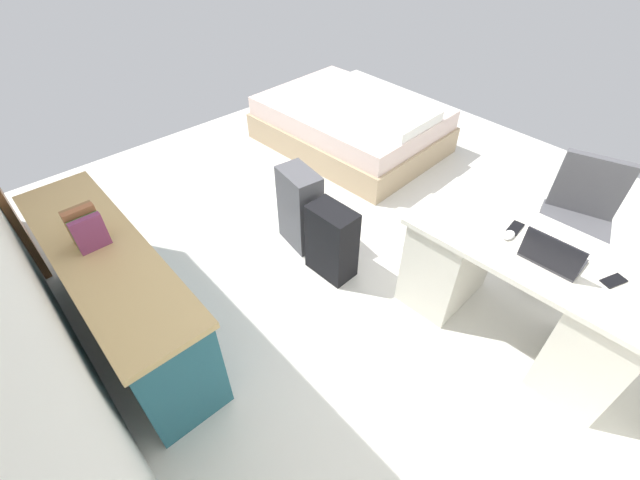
# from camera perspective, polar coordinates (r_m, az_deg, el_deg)

# --- Properties ---
(ground_plane) EXTENTS (5.60, 5.60, 0.00)m
(ground_plane) POSITION_cam_1_polar(r_m,az_deg,el_deg) (3.62, 5.45, -0.08)
(ground_plane) COLOR silver
(desk) EXTENTS (1.48, 0.75, 0.75)m
(desk) POSITION_cam_1_polar(r_m,az_deg,el_deg) (2.96, 25.09, -6.15)
(desk) COLOR silver
(desk) RESTS_ON ground_plane
(office_chair) EXTENTS (0.58, 0.58, 0.94)m
(office_chair) POSITION_cam_1_polar(r_m,az_deg,el_deg) (3.57, 30.68, 1.24)
(office_chair) COLOR black
(office_chair) RESTS_ON ground_plane
(credenza) EXTENTS (1.80, 0.48, 0.75)m
(credenza) POSITION_cam_1_polar(r_m,az_deg,el_deg) (2.98, -25.36, -6.47)
(credenza) COLOR #235B6B
(credenza) RESTS_ON ground_plane
(bed) EXTENTS (1.98, 1.52, 0.58)m
(bed) POSITION_cam_1_polar(r_m,az_deg,el_deg) (4.85, 4.26, 15.23)
(bed) COLOR tan
(bed) RESTS_ON ground_plane
(suitcase_black) EXTENTS (0.37, 0.24, 0.59)m
(suitcase_black) POSITION_cam_1_polar(r_m,az_deg,el_deg) (3.15, 1.58, -0.25)
(suitcase_black) COLOR black
(suitcase_black) RESTS_ON ground_plane
(suitcase_spare_grey) EXTENTS (0.39, 0.26, 0.68)m
(suitcase_spare_grey) POSITION_cam_1_polar(r_m,az_deg,el_deg) (3.40, -2.71, 4.26)
(suitcase_spare_grey) COLOR #4C4C51
(suitcase_spare_grey) RESTS_ON ground_plane
(laptop) EXTENTS (0.32, 0.24, 0.21)m
(laptop) POSITION_cam_1_polar(r_m,az_deg,el_deg) (2.64, 28.77, -1.88)
(laptop) COLOR #333338
(laptop) RESTS_ON desk
(computer_mouse) EXTENTS (0.07, 0.10, 0.03)m
(computer_mouse) POSITION_cam_1_polar(r_m,az_deg,el_deg) (2.73, 24.08, 0.62)
(computer_mouse) COLOR white
(computer_mouse) RESTS_ON desk
(cell_phone_near_laptop) EXTENTS (0.11, 0.15, 0.01)m
(cell_phone_near_laptop) POSITION_cam_1_polar(r_m,az_deg,el_deg) (2.73, 34.81, -4.53)
(cell_phone_near_laptop) COLOR black
(cell_phone_near_laptop) RESTS_ON desk
(cell_phone_by_mouse) EXTENTS (0.08, 0.14, 0.01)m
(cell_phone_by_mouse) POSITION_cam_1_polar(r_m,az_deg,el_deg) (2.82, 24.80, 1.49)
(cell_phone_by_mouse) COLOR black
(cell_phone_by_mouse) RESTS_ON desk
(book_row) EXTENTS (0.16, 0.17, 0.23)m
(book_row) POSITION_cam_1_polar(r_m,az_deg,el_deg) (2.74, -28.96, 1.43)
(book_row) COLOR #7B345D
(book_row) RESTS_ON credenza
(figurine_small) EXTENTS (0.08, 0.08, 0.11)m
(figurine_small) POSITION_cam_1_polar(r_m,az_deg,el_deg) (2.96, -29.99, 2.71)
(figurine_small) COLOR gold
(figurine_small) RESTS_ON credenza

